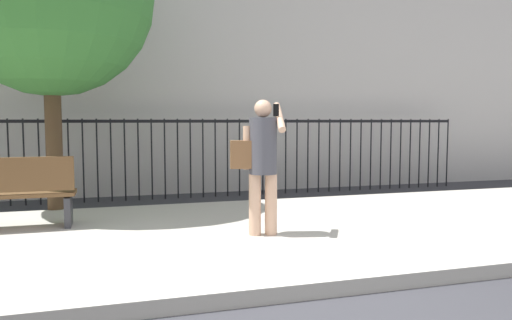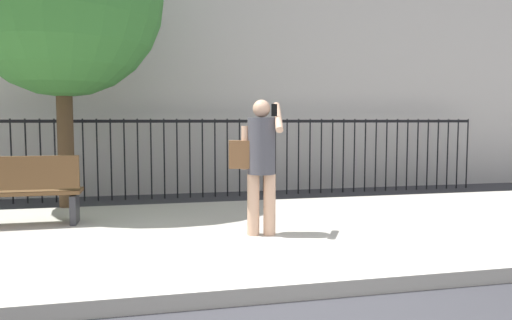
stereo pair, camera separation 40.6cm
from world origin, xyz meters
name	(u,v)px [view 2 (the right image)]	position (x,y,z in m)	size (l,w,h in m)	color
ground_plane	(296,302)	(0.00, 0.00, 0.00)	(60.00, 60.00, 0.00)	#333338
sidewalk	(245,235)	(0.00, 2.20, 0.07)	(28.00, 4.40, 0.15)	#B2ADA3
iron_fence	(209,147)	(0.00, 5.90, 1.02)	(12.03, 0.04, 1.60)	black
pedestrian_on_phone	(259,157)	(0.11, 1.85, 1.12)	(0.69, 0.49, 1.66)	tan
street_bench	(17,189)	(-2.92, 3.01, 0.65)	(1.60, 0.45, 0.95)	brown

